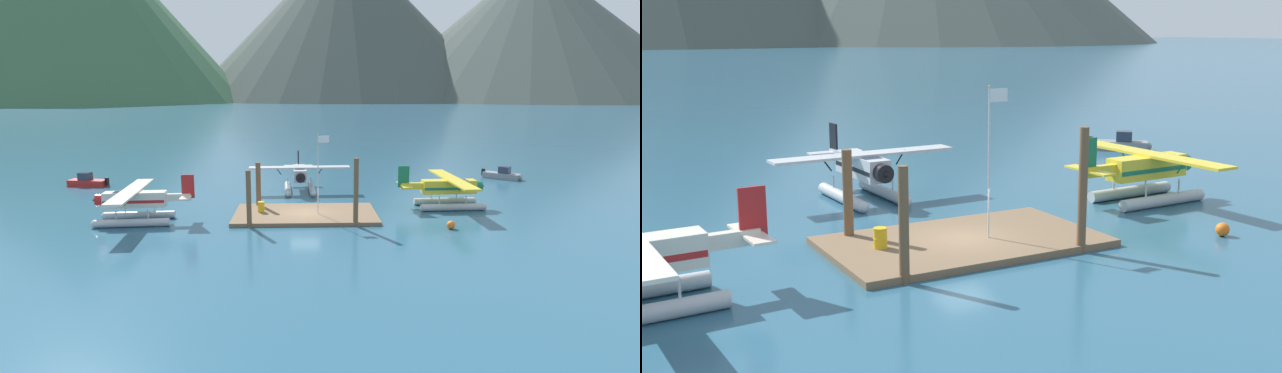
# 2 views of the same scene
# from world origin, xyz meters

# --- Properties ---
(ground_plane) EXTENTS (1200.00, 1200.00, 0.00)m
(ground_plane) POSITION_xyz_m (0.00, 0.00, 0.00)
(ground_plane) COLOR #285670
(dock_platform) EXTENTS (11.92, 7.08, 0.30)m
(dock_platform) POSITION_xyz_m (0.00, 0.00, 0.15)
(dock_platform) COLOR brown
(dock_platform) RESTS_ON ground
(piling_near_left) EXTENTS (0.39, 0.39, 4.46)m
(piling_near_left) POSITION_xyz_m (-4.38, -3.44, 2.23)
(piling_near_left) COLOR brown
(piling_near_left) RESTS_ON ground
(piling_near_right) EXTENTS (0.39, 0.39, 5.36)m
(piling_near_right) POSITION_xyz_m (3.91, -3.36, 2.68)
(piling_near_right) COLOR brown
(piling_near_right) RESTS_ON ground
(piling_far_left) EXTENTS (0.44, 0.44, 4.16)m
(piling_far_left) POSITION_xyz_m (-4.17, 2.96, 2.08)
(piling_far_left) COLOR brown
(piling_far_left) RESTS_ON ground
(flagpole) EXTENTS (0.95, 0.10, 6.69)m
(flagpole) POSITION_xyz_m (1.18, -0.44, 4.42)
(flagpole) COLOR silver
(flagpole) RESTS_ON dock_platform
(fuel_drum) EXTENTS (0.62, 0.62, 0.88)m
(fuel_drum) POSITION_xyz_m (-3.76, 0.35, 0.74)
(fuel_drum) COLOR gold
(fuel_drum) RESTS_ON dock_platform
(mooring_buoy) EXTENTS (0.64, 0.64, 0.64)m
(mooring_buoy) POSITION_xyz_m (11.13, -4.50, 0.32)
(mooring_buoy) COLOR orange
(mooring_buoy) RESTS_ON ground
(seaplane_yellow_stbd_fwd) EXTENTS (7.98, 10.44, 3.84)m
(seaplane_yellow_stbd_fwd) POSITION_xyz_m (12.97, 2.61, 1.58)
(seaplane_yellow_stbd_fwd) COLOR #B7BABF
(seaplane_yellow_stbd_fwd) RESTS_ON ground
(seaplane_silver_bow_centre) EXTENTS (10.45, 7.98, 3.84)m
(seaplane_silver_bow_centre) POSITION_xyz_m (-0.51, 10.45, 1.58)
(seaplane_silver_bow_centre) COLOR #B7BABF
(seaplane_silver_bow_centre) RESTS_ON ground
(boat_grey_open_east) EXTENTS (4.16, 3.88, 1.50)m
(boat_grey_open_east) POSITION_xyz_m (23.80, 17.30, 0.49)
(boat_grey_open_east) COLOR gray
(boat_grey_open_east) RESTS_ON ground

